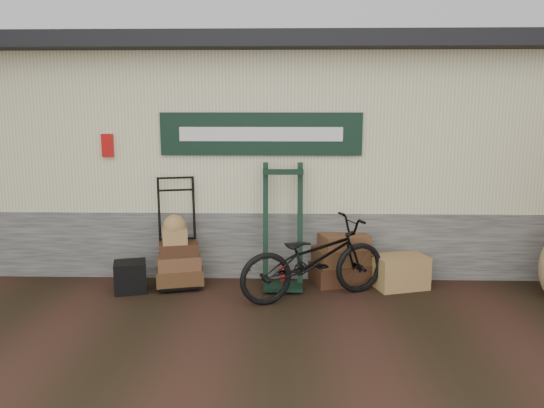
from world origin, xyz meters
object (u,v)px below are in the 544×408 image
Objects in this scene: porter_trolley at (178,231)px; black_trunk at (130,277)px; bicycle at (314,255)px; suitcase_stack at (341,258)px; wicker_hamper at (400,272)px; green_barrow at (283,226)px.

porter_trolley reaches higher than black_trunk.
suitcase_stack is at bearing -56.41° from bicycle.
suitcase_stack is 1.16× the size of wicker_hamper.
bicycle is at bearing -124.03° from suitcase_stack.
suitcase_stack is at bearing 11.60° from green_barrow.
wicker_hamper is (2.87, -0.05, -0.50)m from porter_trolley.
porter_trolley is 1.36m from green_barrow.
black_trunk is 0.21× the size of bicycle.
bicycle is (2.29, -0.16, 0.35)m from black_trunk.
suitcase_stack is (0.77, 0.17, -0.47)m from green_barrow.
green_barrow is 2.02m from black_trunk.
porter_trolley is 3.68× the size of black_trunk.
bicycle reaches higher than suitcase_stack.
black_trunk is 2.32m from bicycle.
green_barrow is 0.92m from suitcase_stack.
wicker_hamper reaches higher than black_trunk.
green_barrow reaches higher than bicycle.
black_trunk is (-2.68, -0.43, -0.14)m from suitcase_stack.
porter_trolley is 1.80m from bicycle.
suitcase_stack reaches higher than wicker_hamper.
green_barrow is at bearing -16.39° from porter_trolley.
black_trunk is at bearing -165.49° from porter_trolley.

